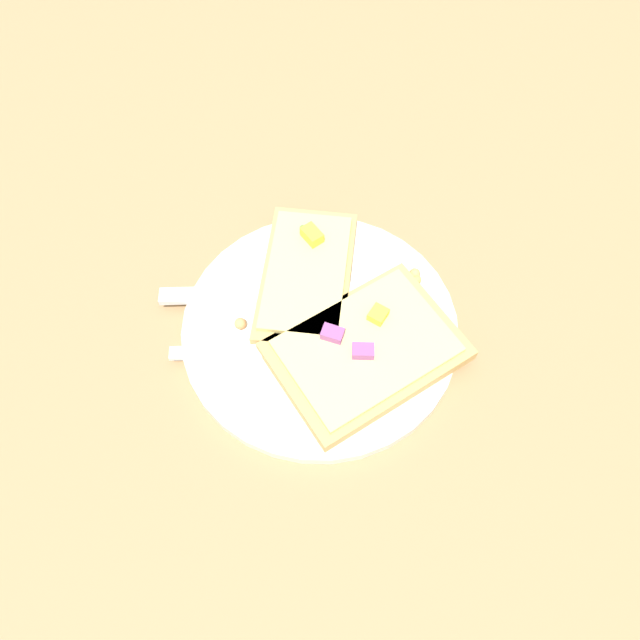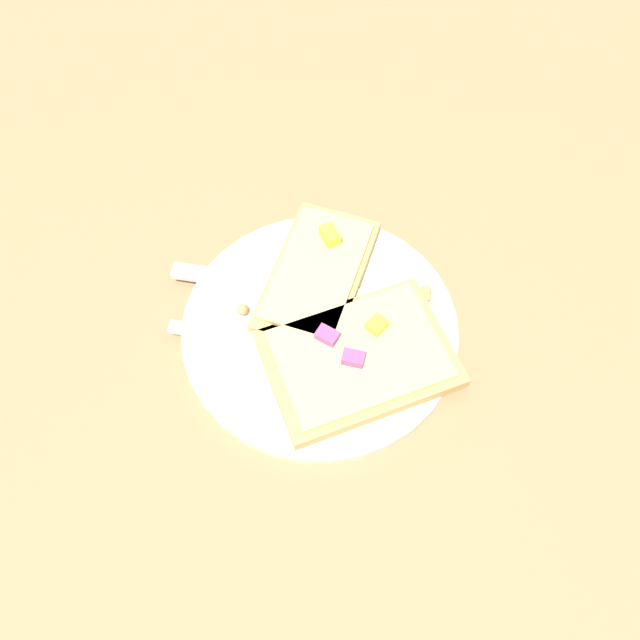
{
  "view_description": "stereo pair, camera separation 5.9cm",
  "coord_description": "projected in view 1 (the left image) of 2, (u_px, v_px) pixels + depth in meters",
  "views": [
    {
      "loc": [
        -0.26,
        0.13,
        0.54
      ],
      "look_at": [
        0.0,
        0.0,
        0.02
      ],
      "focal_mm": 35.0,
      "sensor_mm": 36.0,
      "label": 1
    },
    {
      "loc": [
        -0.28,
        0.08,
        0.54
      ],
      "look_at": [
        0.0,
        0.0,
        0.02
      ],
      "focal_mm": 35.0,
      "sensor_mm": 36.0,
      "label": 2
    }
  ],
  "objects": [
    {
      "name": "ground_plane",
      "position": [
        320.0,
        331.0,
        0.61
      ],
      "size": [
        4.0,
        4.0,
        0.0
      ],
      "primitive_type": "plane",
      "color": "#9E7A51"
    },
    {
      "name": "plate",
      "position": [
        320.0,
        328.0,
        0.61
      ],
      "size": [
        0.27,
        0.27,
        0.01
      ],
      "color": "silver",
      "rests_on": "ground"
    },
    {
      "name": "fork",
      "position": [
        288.0,
        351.0,
        0.59
      ],
      "size": [
        0.1,
        0.19,
        0.01
      ],
      "rotation": [
        0.0,
        0.0,
        4.27
      ],
      "color": "silver",
      "rests_on": "plate"
    },
    {
      "name": "knife",
      "position": [
        250.0,
        294.0,
        0.62
      ],
      "size": [
        0.11,
        0.2,
        0.01
      ],
      "rotation": [
        0.0,
        0.0,
        4.27
      ],
      "color": "silver",
      "rests_on": "plate"
    },
    {
      "name": "pizza_slice_main",
      "position": [
        366.0,
        350.0,
        0.58
      ],
      "size": [
        0.13,
        0.18,
        0.03
      ],
      "rotation": [
        0.0,
        0.0,
        1.67
      ],
      "color": "tan",
      "rests_on": "plate"
    },
    {
      "name": "pizza_slice_corner",
      "position": [
        307.0,
        275.0,
        0.62
      ],
      "size": [
        0.18,
        0.16,
        0.03
      ],
      "rotation": [
        0.0,
        0.0,
        5.69
      ],
      "color": "tan",
      "rests_on": "plate"
    },
    {
      "name": "crumb_scatter",
      "position": [
        331.0,
        309.0,
        0.61
      ],
      "size": [
        0.11,
        0.19,
        0.01
      ],
      "color": "tan",
      "rests_on": "plate"
    }
  ]
}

